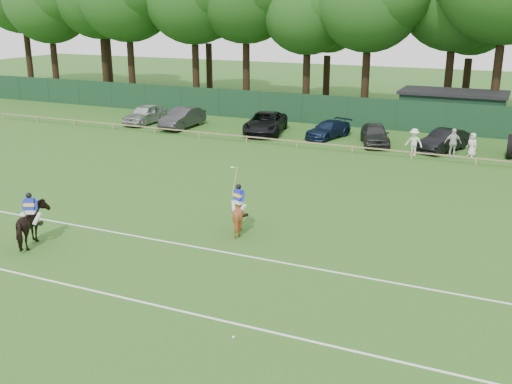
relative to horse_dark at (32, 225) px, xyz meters
The scene contains 20 objects.
ground 7.72m from the horse_dark, 28.18° to the left, with size 160.00×160.00×0.00m, color #1E4C14.
horse_dark is the anchor object (origin of this frame).
horse_chestnut 8.72m from the horse_dark, 34.77° to the left, with size 1.34×1.51×1.66m, color brown.
sedan_silver 27.26m from the horse_dark, 114.45° to the left, with size 1.92×4.76×1.62m, color #B8B9BD.
sedan_grey 25.64m from the horse_dark, 106.87° to the left, with size 1.72×4.95×1.63m, color #2D2D30.
suv_black 25.30m from the horse_dark, 90.74° to the left, with size 2.73×5.93×1.65m, color black.
sedan_navy 26.14m from the horse_dark, 79.62° to the left, with size 1.78×4.39×1.27m, color #121D39.
hatch_grey 26.21m from the horse_dark, 71.03° to the left, with size 1.83×4.54×1.55m, color #2A2B2D.
estate_black 28.18m from the horse_dark, 61.74° to the left, with size 1.58×4.52×1.49m, color black.
spectator_left 25.52m from the horse_dark, 62.83° to the left, with size 1.17×0.67×1.81m, color silver.
spectator_mid 27.19m from the horse_dark, 58.78° to the left, with size 1.13×0.47×1.93m, color silver.
spectator_right 28.46m from the horse_dark, 57.56° to the left, with size 0.78×0.50×1.59m, color silver.
rider_dark 0.78m from the horse_dark, 65.82° to the right, with size 0.90×0.58×1.41m.
rider_chestnut 8.73m from the horse_dark, 34.74° to the left, with size 0.91×0.76×2.05m.
polo_ball 11.41m from the horse_dark, 16.27° to the right, with size 0.09×0.09×0.09m, color silver.
pitch_lines 6.82m from the horse_dark, ahead, with size 60.00×5.10×0.01m.
pitch_rail 22.66m from the horse_dark, 72.64° to the left, with size 62.10×0.10×0.50m.
perimeter_fence 31.36m from the horse_dark, 77.55° to the left, with size 92.08×0.08×2.50m.
utility_shed 35.97m from the horse_dark, 69.22° to the left, with size 8.40×4.40×3.04m.
tree_row 39.61m from the horse_dark, 77.22° to the left, with size 96.00×12.00×21.00m, color #26561C, non-canonical shape.
Camera 1 is at (11.34, -21.11, 9.64)m, focal length 42.00 mm.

